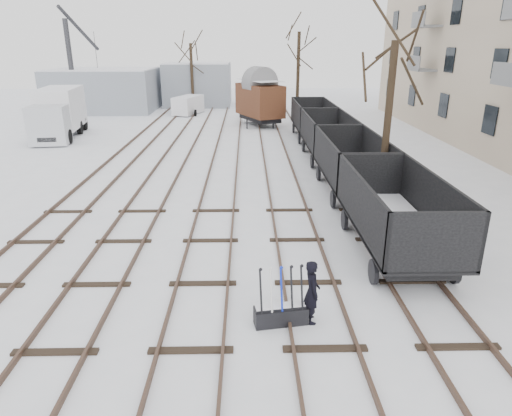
{
  "coord_description": "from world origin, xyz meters",
  "views": [
    {
      "loc": [
        1.28,
        -11.48,
        6.47
      ],
      "look_at": [
        1.58,
        3.05,
        1.2
      ],
      "focal_mm": 32.0,
      "sensor_mm": 36.0,
      "label": 1
    }
  ],
  "objects": [
    {
      "name": "freight_wagon_d",
      "position": [
        6.0,
        21.19,
        0.98
      ],
      "size": [
        2.52,
        6.31,
        2.58
      ],
      "color": "black",
      "rests_on": "ground"
    },
    {
      "name": "tree_far_right",
      "position": [
        5.94,
        31.25,
        3.71
      ],
      "size": [
        0.3,
        0.3,
        7.43
      ],
      "primitive_type": "cylinder",
      "color": "black",
      "rests_on": "ground"
    },
    {
      "name": "worker",
      "position": [
        2.83,
        -1.86,
        0.82
      ],
      "size": [
        0.45,
        0.63,
        1.63
      ],
      "primitive_type": "imported",
      "rotation": [
        0.0,
        0.0,
        1.68
      ],
      "color": "black",
      "rests_on": "ground"
    },
    {
      "name": "tree_far_left",
      "position": [
        -4.26,
        36.78,
        3.24
      ],
      "size": [
        0.3,
        0.3,
        6.47
      ],
      "primitive_type": "cylinder",
      "color": "black",
      "rests_on": "ground"
    },
    {
      "name": "tracks",
      "position": [
        -0.0,
        13.67,
        0.07
      ],
      "size": [
        13.9,
        52.0,
        0.16
      ],
      "color": "black",
      "rests_on": "ground"
    },
    {
      "name": "freight_wagon_b",
      "position": [
        6.0,
        8.39,
        0.98
      ],
      "size": [
        2.52,
        6.31,
        2.58
      ],
      "color": "black",
      "rests_on": "ground"
    },
    {
      "name": "lorry",
      "position": [
        -12.22,
        21.79,
        1.77
      ],
      "size": [
        3.14,
        7.77,
        3.43
      ],
      "rotation": [
        0.0,
        0.0,
        0.13
      ],
      "color": "black",
      "rests_on": "ground"
    },
    {
      "name": "shed_left",
      "position": [
        -13.0,
        36.0,
        2.05
      ],
      "size": [
        10.0,
        8.0,
        4.1
      ],
      "color": "gray",
      "rests_on": "ground"
    },
    {
      "name": "ground",
      "position": [
        0.0,
        0.0,
        0.0
      ],
      "size": [
        120.0,
        120.0,
        0.0
      ],
      "primitive_type": "plane",
      "color": "white",
      "rests_on": "ground"
    },
    {
      "name": "box_van_wagon",
      "position": [
        2.36,
        26.65,
        2.14
      ],
      "size": [
        4.28,
        5.42,
        3.67
      ],
      "rotation": [
        0.0,
        0.0,
        0.42
      ],
      "color": "black",
      "rests_on": "ground"
    },
    {
      "name": "freight_wagon_c",
      "position": [
        6.0,
        14.79,
        0.98
      ],
      "size": [
        2.52,
        6.31,
        2.58
      ],
      "color": "black",
      "rests_on": "ground"
    },
    {
      "name": "panel_van",
      "position": [
        -4.32,
        33.03,
        0.89
      ],
      "size": [
        2.81,
        4.21,
        1.71
      ],
      "rotation": [
        0.0,
        0.0,
        -0.32
      ],
      "color": "silver",
      "rests_on": "ground"
    },
    {
      "name": "ground_frame",
      "position": [
        2.08,
        -1.96,
        0.28
      ],
      "size": [
        1.35,
        0.63,
        1.49
      ],
      "rotation": [
        0.0,
        0.0,
        0.17
      ],
      "color": "black",
      "rests_on": "ground"
    },
    {
      "name": "freight_wagon_a",
      "position": [
        6.0,
        1.99,
        0.98
      ],
      "size": [
        2.52,
        6.31,
        2.58
      ],
      "color": "black",
      "rests_on": "ground"
    },
    {
      "name": "tree_near",
      "position": [
        6.99,
        6.95,
        3.29
      ],
      "size": [
        0.3,
        0.3,
        6.58
      ],
      "primitive_type": "cylinder",
      "color": "black",
      "rests_on": "ground"
    },
    {
      "name": "shed_right",
      "position": [
        -4.0,
        40.0,
        2.25
      ],
      "size": [
        7.0,
        6.0,
        4.5
      ],
      "color": "gray",
      "rests_on": "ground"
    },
    {
      "name": "crane",
      "position": [
        -15.25,
        34.01,
        2.56
      ],
      "size": [
        2.42,
        5.8,
        9.71
      ],
      "rotation": [
        0.0,
        0.0,
        -0.3
      ],
      "color": "#2B2C30",
      "rests_on": "ground"
    }
  ]
}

